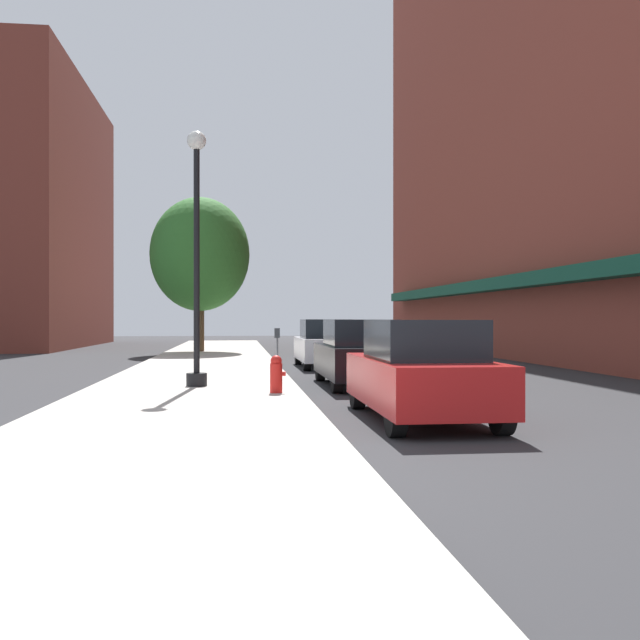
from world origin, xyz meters
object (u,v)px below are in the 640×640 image
Objects in this scene: parking_meter_near at (277,346)px; car_red at (421,372)px; lamppost at (197,253)px; tree_near at (200,255)px; car_white at (325,344)px; car_black at (359,354)px; fire_hydrant at (276,374)px.

parking_meter_near is 7.72m from car_red.
lamppost is 6.98m from car_red.
car_white is (4.78, -10.32, -3.96)m from tree_near.
car_black is (0.00, 5.96, 0.00)m from car_red.
parking_meter_near is 5.75m from car_white.
fire_hydrant is 3.27m from car_black.
car_red is (2.19, -3.54, 0.29)m from fire_hydrant.
lamppost is 18.04m from tree_near.
tree_near is (-0.84, 17.95, 1.57)m from lamppost.
fire_hydrant is at bearing -104.70° from car_white.
parking_meter_near is (0.24, 3.93, 0.43)m from fire_hydrant.
parking_meter_near is 2.47m from car_black.
fire_hydrant is 9.59m from car_white.
fire_hydrant is 4.17m from car_red.
car_red and car_white have the same top height.
lamppost is 1.37× the size of car_black.
tree_near is at bearing 100.20° from parking_meter_near.
tree_near reaches higher than car_red.
lamppost reaches higher than car_black.
parking_meter_near is (1.99, 2.23, -2.25)m from lamppost.
fire_hydrant is 0.60× the size of parking_meter_near.
tree_near is at bearing 102.60° from car_red.
lamppost is at bearing 127.87° from car_red.
car_red is 5.96m from car_black.
lamppost reaches higher than car_white.
car_red is at bearing -78.35° from tree_near.
car_white is (0.00, 12.87, 0.00)m from car_red.
fire_hydrant is at bearing -82.49° from tree_near.
car_red is 1.00× the size of car_white.
tree_near is 12.04m from car_white.
tree_near is 1.72× the size of car_white.
car_red is 1.00× the size of car_black.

